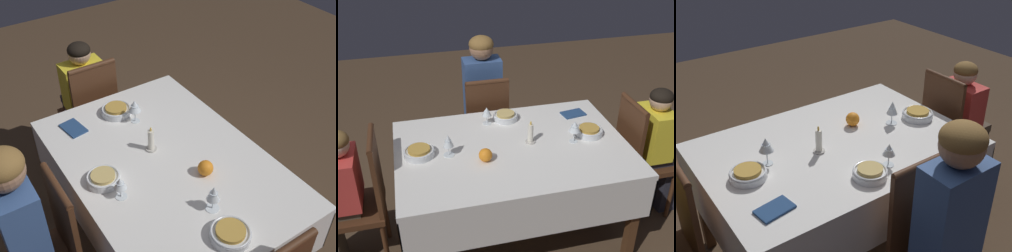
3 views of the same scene
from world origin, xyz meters
TOP-DOWN VIEW (x-y plane):
  - ground_plane at (0.00, 0.00)m, footprint 8.00×8.00m
  - dining_table at (0.00, 0.00)m, footprint 1.53×1.05m
  - chair_north at (-0.03, 0.73)m, footprint 0.37×0.37m
  - chair_east at (0.97, 0.02)m, footprint 0.37×0.37m
  - person_adult_denim at (-0.03, 0.88)m, footprint 0.30×0.34m
  - person_child_yellow at (1.14, 0.02)m, footprint 0.33×0.30m
  - bowl_north at (0.04, 0.37)m, footprint 0.18×0.18m
  - wine_glass_north at (-0.10, 0.34)m, footprint 0.07×0.07m
  - bowl_west at (-0.60, 0.04)m, footprint 0.20×0.20m
  - wine_glass_west at (-0.42, -0.00)m, footprint 0.07×0.07m
  - bowl_east at (0.55, 0.02)m, footprint 0.19×0.19m
  - wine_glass_east at (0.41, -0.04)m, footprint 0.08×0.08m
  - candle_centerpiece at (0.13, 0.02)m, footprint 0.07×0.07m
  - orange_fruit at (-0.21, -0.12)m, footprint 0.09×0.09m
  - napkin_red_folded at (0.56, 0.32)m, footprint 0.18×0.13m

SIDE VIEW (x-z plane):
  - ground_plane at x=0.00m, z-range 0.00..0.00m
  - chair_north at x=-0.03m, z-range 0.04..1.00m
  - chair_east at x=0.97m, z-range 0.04..1.00m
  - person_child_yellow at x=1.14m, z-range 0.05..1.09m
  - dining_table at x=0.00m, z-range 0.29..1.04m
  - person_adult_denim at x=-0.03m, z-range 0.08..1.33m
  - napkin_red_folded at x=0.56m, z-range 0.75..0.76m
  - bowl_west at x=-0.60m, z-range 0.75..0.81m
  - bowl_east at x=0.55m, z-range 0.75..0.81m
  - bowl_north at x=0.04m, z-range 0.75..0.81m
  - orange_fruit at x=-0.21m, z-range 0.75..0.84m
  - candle_centerpiece at x=0.13m, z-range 0.73..0.89m
  - wine_glass_north at x=-0.10m, z-range 0.78..0.91m
  - wine_glass_west at x=-0.42m, z-range 0.78..0.93m
  - wine_glass_east at x=0.41m, z-range 0.79..0.94m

